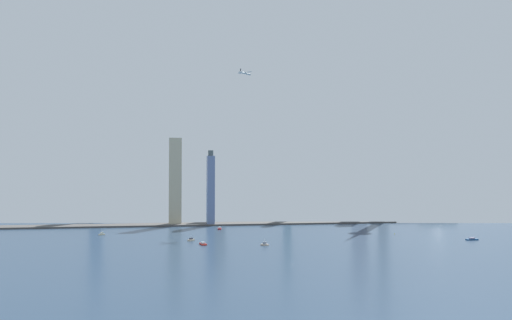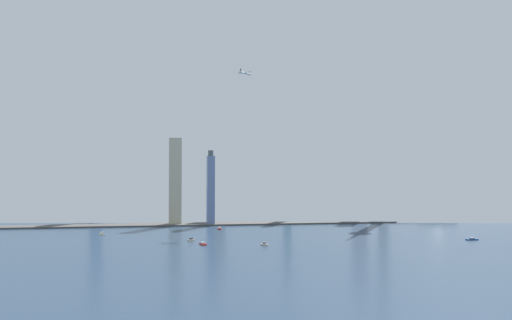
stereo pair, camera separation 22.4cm
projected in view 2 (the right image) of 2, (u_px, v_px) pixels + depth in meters
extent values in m
plane|color=navy|center=(292.00, 262.00, 546.06)|extent=(6000.00, 6000.00, 0.00)
cube|color=#4D4A48|center=(236.00, 224.00, 972.26)|extent=(840.04, 49.32, 2.89)
cylinder|color=gray|center=(382.00, 158.00, 1039.13)|extent=(17.22, 17.22, 250.00)
ellipsoid|color=#7090A6|center=(382.00, 94.00, 1042.88)|extent=(36.39, 36.39, 13.64)
torus|color=gray|center=(382.00, 97.00, 1042.74)|extent=(33.66, 33.66, 2.73)
cone|color=silver|center=(381.00, 61.00, 1044.85)|extent=(8.61, 8.61, 116.98)
cylinder|color=#9CA390|center=(436.00, 219.00, 1049.21)|extent=(81.41, 81.41, 8.19)
ellipsoid|color=silver|center=(436.00, 217.00, 1049.33)|extent=(77.34, 77.34, 50.98)
cube|color=#9D9889|center=(219.00, 190.00, 1050.93)|extent=(22.71, 12.65, 120.71)
cube|color=gray|center=(287.00, 189.00, 1034.61)|extent=(12.65, 19.47, 128.50)
cube|color=#586264|center=(287.00, 154.00, 1036.68)|extent=(7.59, 11.68, 8.84)
cube|color=#687CA9|center=(211.00, 191.00, 959.29)|extent=(13.68, 23.68, 125.37)
cube|color=#546161|center=(211.00, 153.00, 961.33)|extent=(8.21, 14.21, 9.90)
cube|color=beige|center=(175.00, 181.00, 959.42)|extent=(22.63, 13.47, 158.07)
cube|color=#A19094|center=(359.00, 180.00, 1078.02)|extent=(25.03, 23.00, 163.37)
cylinder|color=#4C4C51|center=(359.00, 133.00, 1080.85)|extent=(1.60, 1.60, 25.31)
cube|color=#9BAAAD|center=(384.00, 183.00, 1115.23)|extent=(12.21, 19.17, 148.01)
cylinder|color=#4C4C51|center=(384.00, 145.00, 1117.64)|extent=(1.60, 1.60, 12.02)
cube|color=#96AECD|center=(97.00, 183.00, 1033.16)|extent=(25.02, 23.88, 152.53)
cube|color=#AA2119|center=(203.00, 244.00, 686.00)|extent=(9.19, 17.85, 1.52)
cube|color=#94A7B2|center=(203.00, 243.00, 686.05)|extent=(5.79, 8.11, 1.94)
cube|color=beige|center=(102.00, 234.00, 798.92)|extent=(9.44, 9.07, 1.56)
cube|color=silver|center=(102.00, 233.00, 798.99)|extent=(4.66, 4.54, 2.76)
cylinder|color=silver|center=(102.00, 230.00, 799.11)|extent=(0.24, 0.24, 5.51)
cube|color=#AE2A30|center=(220.00, 229.00, 883.67)|extent=(7.43, 18.15, 2.25)
cube|color=#92A8B2|center=(220.00, 227.00, 883.73)|extent=(4.72, 8.14, 1.67)
cube|color=beige|center=(265.00, 245.00, 677.91)|extent=(10.58, 9.08, 1.96)
cube|color=#9096A4|center=(265.00, 243.00, 677.98)|extent=(5.23, 4.81, 2.76)
cylinder|color=silver|center=(265.00, 240.00, 678.07)|extent=(0.24, 0.24, 3.50)
cube|color=navy|center=(472.00, 240.00, 734.47)|extent=(17.27, 5.52, 1.73)
cube|color=#9C94AD|center=(472.00, 238.00, 734.52)|extent=(7.63, 3.78, 2.06)
cube|color=beige|center=(191.00, 240.00, 726.92)|extent=(10.39, 12.03, 2.04)
cube|color=#2F303D|center=(191.00, 239.00, 726.98)|extent=(5.43, 5.93, 1.99)
cylinder|color=silver|center=(191.00, 236.00, 727.08)|extent=(0.24, 0.24, 4.43)
cone|color=yellow|center=(394.00, 234.00, 808.81)|extent=(1.34, 1.34, 1.64)
cylinder|color=silver|center=(245.00, 73.00, 945.00)|extent=(23.28, 21.12, 3.09)
sphere|color=silver|center=(250.00, 74.00, 956.08)|extent=(3.09, 3.09, 3.09)
cube|color=silver|center=(245.00, 73.00, 945.04)|extent=(21.83, 24.12, 0.50)
cube|color=silver|center=(241.00, 72.00, 935.71)|extent=(8.39, 9.11, 0.40)
cube|color=#2D333D|center=(241.00, 70.00, 935.81)|extent=(1.84, 1.71, 5.00)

